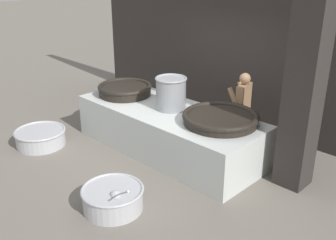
{
  "coord_description": "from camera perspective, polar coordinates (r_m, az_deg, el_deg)",
  "views": [
    {
      "loc": [
        4.8,
        -4.87,
        3.44
      ],
      "look_at": [
        0.0,
        0.0,
        0.62
      ],
      "focal_mm": 42.0,
      "sensor_mm": 36.0,
      "label": 1
    }
  ],
  "objects": [
    {
      "name": "hearth_platform",
      "position": [
        7.48,
        0.0,
        -1.47
      ],
      "size": [
        3.75,
        1.45,
        0.83
      ],
      "color": "silver",
      "rests_on": "ground_plane"
    },
    {
      "name": "support_pillar",
      "position": [
        6.18,
        19.5,
        6.66
      ],
      "size": [
        0.48,
        0.48,
        3.79
      ],
      "primitive_type": "cube",
      "color": "#2D2826",
      "rests_on": "ground_plane"
    },
    {
      "name": "ground_plane",
      "position": [
        7.65,
        0.0,
        -4.31
      ],
      "size": [
        60.0,
        60.0,
        0.0
      ],
      "primitive_type": "plane",
      "color": "slate"
    },
    {
      "name": "prep_bowl_vegetables",
      "position": [
        5.93,
        -8.0,
        -11.07
      ],
      "size": [
        1.16,
        0.93,
        0.73
      ],
      "color": "#B7B7BC",
      "rests_on": "ground_plane"
    },
    {
      "name": "cook",
      "position": [
        7.61,
        10.74,
        1.75
      ],
      "size": [
        0.41,
        0.59,
        1.49
      ],
      "rotation": [
        0.0,
        0.0,
        3.35
      ],
      "color": "#9E7551",
      "rests_on": "ground_plane"
    },
    {
      "name": "stock_pot",
      "position": [
        7.27,
        0.44,
        3.98
      ],
      "size": [
        0.59,
        0.59,
        0.61
      ],
      "color": "gray",
      "rests_on": "hearth_platform"
    },
    {
      "name": "giant_wok_near",
      "position": [
        8.15,
        -6.25,
        4.47
      ],
      "size": [
        1.11,
        1.11,
        0.22
      ],
      "color": "black",
      "rests_on": "hearth_platform"
    },
    {
      "name": "back_wall",
      "position": [
        8.62,
        10.16,
        11.74
      ],
      "size": [
        8.32,
        0.24,
        3.79
      ],
      "primitive_type": "cube",
      "color": "#2D2826",
      "rests_on": "ground_plane"
    },
    {
      "name": "giant_wok_far",
      "position": [
        6.74,
        7.61,
        0.29
      ],
      "size": [
        1.31,
        1.31,
        0.18
      ],
      "color": "black",
      "rests_on": "hearth_platform"
    },
    {
      "name": "prep_bowl_meat",
      "position": [
        8.16,
        -18.02,
        -2.31
      ],
      "size": [
        0.99,
        0.99,
        0.32
      ],
      "color": "#B7B7BC",
      "rests_on": "ground_plane"
    }
  ]
}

